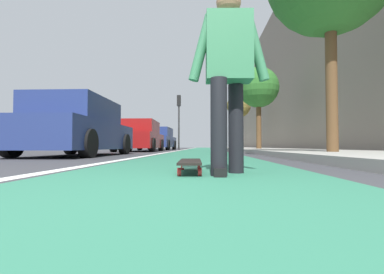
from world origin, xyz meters
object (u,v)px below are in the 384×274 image
Objects in this scene: parked_car_near at (77,129)px; street_tree_far at (239,106)px; skateboard at (190,163)px; parked_car_mid at (139,137)px; traffic_light at (179,112)px; parked_car_far at (158,139)px; street_tree_mid at (258,88)px; skater_person at (228,68)px.

street_tree_far is (15.36, -6.05, 2.74)m from parked_car_near.
parked_car_mid reaches higher than skateboard.
parked_car_far is at bearing 141.75° from traffic_light.
parked_car_near is 1.01× the size of street_tree_mid.
street_tree_mid is at bearing -180.00° from street_tree_far.
parked_car_mid is 0.98× the size of parked_car_far.
parked_car_near is 0.96× the size of parked_car_far.
street_tree_far is (3.58, -5.91, 2.72)m from parked_car_far.
parked_car_mid is 7.56m from traffic_light.
skateboard is 18.19m from traffic_light.
skateboard is 0.20× the size of parked_car_near.
street_tree_mid is (-4.61, -5.91, 2.48)m from parked_car_far.
street_tree_mid reaches higher than parked_car_near.
street_tree_mid reaches higher than traffic_light.
parked_car_mid is at bearing 17.08° from skater_person.
parked_car_mid is at bearing 15.61° from skateboard.
parked_car_near is 1.07× the size of traffic_light.
street_tree_mid is (11.82, -2.54, 2.27)m from skater_person.
skater_person is 0.37× the size of street_tree_far.
street_tree_far reaches higher than street_tree_mid.
parked_car_far reaches higher than skateboard.
traffic_light is (7.15, -1.25, 2.09)m from parked_car_mid.
skateboard is at bearing 66.64° from skater_person.
skater_person is 5.83m from parked_car_near.
parked_car_mid is 0.99× the size of street_tree_far.
parked_car_mid is at bearing -179.74° from parked_car_far.
parked_car_near is 13.63m from traffic_light.
parked_car_far is at bearing 0.26° from parked_car_mid.
parked_car_near is at bearing 37.07° from skater_person.
skater_person is 0.41× the size of traffic_light.
street_tree_mid reaches higher than parked_car_mid.
skateboard is 0.92m from skater_person.
traffic_light is at bearing 6.64° from skater_person.
skateboard is 0.20× the size of street_tree_mid.
parked_car_mid is 1.10× the size of traffic_light.
traffic_light is 0.94× the size of street_tree_mid.
parked_car_near is 0.97× the size of street_tree_far.
street_tree_mid is (7.17, -6.05, 2.51)m from parked_car_near.
skateboard is at bearing -144.87° from parked_car_near.
parked_car_far is at bearing 11.60° from skater_person.
skater_person is 11.40m from parked_car_mid.
traffic_light is 7.78m from street_tree_mid.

